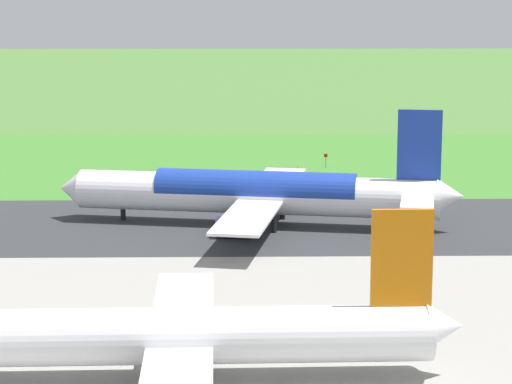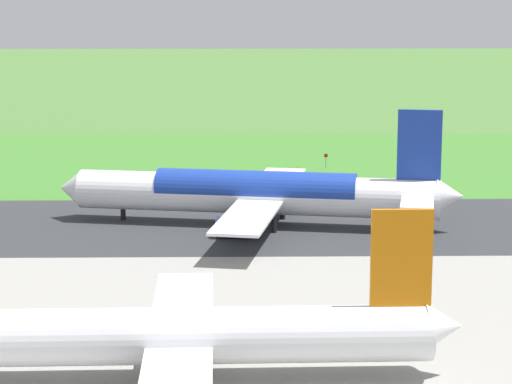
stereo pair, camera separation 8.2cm
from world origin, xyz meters
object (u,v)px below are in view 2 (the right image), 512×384
(airliner_main, at_px, (259,193))
(airliner_parked_mid, at_px, (172,335))
(no_stopping_sign, at_px, (326,160))
(traffic_cone_orange, at_px, (298,167))

(airliner_main, height_order, airliner_parked_mid, airliner_main)
(airliner_parked_mid, distance_m, no_stopping_sign, 101.86)
(traffic_cone_orange, bearing_deg, no_stopping_sign, -176.12)
(airliner_main, bearing_deg, airliner_parked_mid, 81.73)
(airliner_parked_mid, xyz_separation_m, no_stopping_sign, (-20.62, -99.73, -2.28))
(airliner_main, height_order, traffic_cone_orange, airliner_main)
(airliner_main, bearing_deg, no_stopping_sign, -105.84)
(traffic_cone_orange, bearing_deg, airliner_parked_mid, 80.98)
(no_stopping_sign, height_order, traffic_cone_orange, no_stopping_sign)
(airliner_parked_mid, relative_size, no_stopping_sign, 18.63)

